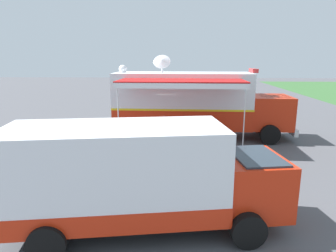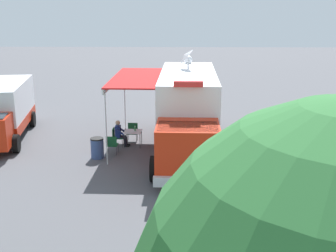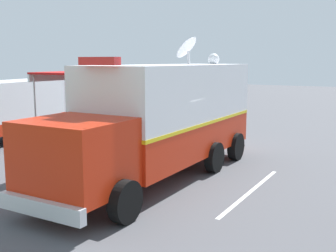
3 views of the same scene
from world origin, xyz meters
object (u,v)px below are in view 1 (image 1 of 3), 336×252
at_px(command_truck, 196,102).
at_px(folding_chair_spare_by_truck, 213,145).
at_px(folding_chair_beside_table, 167,140).
at_px(car_behind_truck, 216,100).
at_px(folding_chair_at_table, 185,145).
at_px(support_truck, 138,178).
at_px(traffic_cone, 97,128).
at_px(seated_responder, 186,141).
at_px(folding_table, 185,137).
at_px(trash_bin, 226,151).
at_px(water_bottle, 183,133).

bearing_deg(command_truck, folding_chair_spare_by_truck, 10.91).
xyz_separation_m(folding_chair_beside_table, folding_chair_spare_by_truck, (0.71, 2.09, 0.00)).
relative_size(folding_chair_beside_table, car_behind_truck, 0.20).
distance_m(command_truck, folding_chair_beside_table, 3.33).
xyz_separation_m(folding_chair_at_table, car_behind_truck, (-11.96, 2.66, 0.37)).
bearing_deg(folding_chair_beside_table, car_behind_truck, 162.65).
xyz_separation_m(folding_chair_at_table, support_truck, (5.81, -1.23, 0.87)).
distance_m(folding_chair_spare_by_truck, support_truck, 6.36).
bearing_deg(traffic_cone, command_truck, 83.35).
bearing_deg(seated_responder, support_truck, -11.66).
bearing_deg(support_truck, folding_chair_at_table, 168.02).
bearing_deg(car_behind_truck, traffic_cone, -44.30).
bearing_deg(traffic_cone, seated_responder, 53.38).
relative_size(command_truck, folding_chair_beside_table, 10.97).
height_order(folding_table, folding_chair_beside_table, folding_chair_beside_table).
bearing_deg(traffic_cone, support_truck, 21.61).
xyz_separation_m(folding_chair_at_table, trash_bin, (0.59, 1.70, -0.06)).
xyz_separation_m(folding_table, water_bottle, (-0.09, -0.10, 0.16)).
height_order(seated_responder, car_behind_truck, car_behind_truck).
xyz_separation_m(trash_bin, traffic_cone, (-4.58, -6.81, -0.18)).
xyz_separation_m(trash_bin, support_truck, (5.22, -2.93, 0.93)).
distance_m(folding_chair_spare_by_truck, traffic_cone, 7.51).
bearing_deg(folding_chair_spare_by_truck, water_bottle, -124.16).
distance_m(traffic_cone, car_behind_truck, 11.15).
bearing_deg(folding_chair_spare_by_truck, car_behind_truck, 173.20).
xyz_separation_m(command_truck, car_behind_truck, (-8.63, 2.07, -1.06)).
height_order(water_bottle, folding_chair_beside_table, water_bottle).
height_order(trash_bin, traffic_cone, trash_bin).
xyz_separation_m(water_bottle, seated_responder, (0.70, 0.12, -0.18)).
relative_size(folding_table, traffic_cone, 1.41).
relative_size(command_truck, support_truck, 1.36).
distance_m(folding_table, folding_chair_spare_by_truck, 1.49).
bearing_deg(support_truck, seated_responder, 168.34).
bearing_deg(car_behind_truck, command_truck, -13.50).
relative_size(folding_chair_beside_table, trash_bin, 0.96).
height_order(command_truck, folding_chair_at_table, command_truck).
distance_m(folding_chair_beside_table, folding_chair_spare_by_truck, 2.21).
bearing_deg(trash_bin, folding_chair_beside_table, -116.64).
distance_m(water_bottle, car_behind_truck, 11.41).
height_order(seated_responder, trash_bin, seated_responder).
bearing_deg(command_truck, water_bottle, -15.92).
height_order(seated_responder, support_truck, support_truck).
height_order(command_truck, folding_table, command_truck).
relative_size(command_truck, folding_chair_at_table, 10.97).
bearing_deg(folding_chair_spare_by_truck, command_truck, -169.09).
xyz_separation_m(command_truck, support_truck, (9.14, -1.82, -0.56)).
xyz_separation_m(water_bottle, folding_chair_spare_by_truck, (0.91, 1.34, -0.32)).
height_order(folding_chair_beside_table, trash_bin, trash_bin).
bearing_deg(folding_chair_at_table, traffic_cone, -127.98).
height_order(folding_chair_spare_by_truck, car_behind_truck, car_behind_truck).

